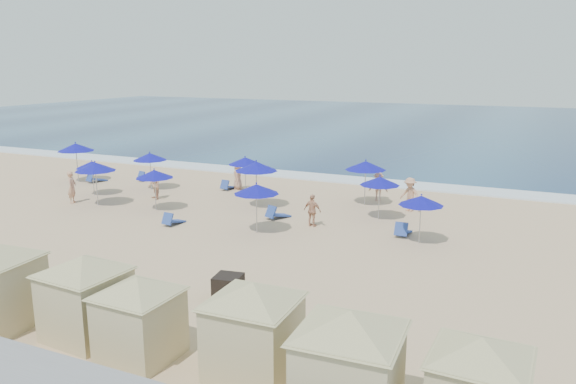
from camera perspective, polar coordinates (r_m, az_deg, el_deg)
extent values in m
plane|color=#CFAD83|center=(26.22, -9.45, -4.61)|extent=(160.00, 160.00, 0.00)
cube|color=navy|center=(77.32, 14.12, 6.66)|extent=(160.00, 80.00, 0.06)
cube|color=white|center=(39.57, 3.19, 1.51)|extent=(160.00, 2.50, 0.08)
cube|color=black|center=(19.21, -6.09, -9.68)|extent=(1.01, 1.01, 0.88)
cube|color=#C8B889|center=(17.52, -19.80, -10.72)|extent=(2.12, 2.12, 1.99)
cube|color=tan|center=(17.16, -20.05, -7.66)|extent=(2.23, 2.23, 0.08)
pyramid|color=tan|center=(17.00, -20.18, -6.09)|extent=(4.35, 4.35, 0.50)
cube|color=#C8B889|center=(15.97, -14.80, -13.01)|extent=(1.90, 1.90, 1.84)
cube|color=tan|center=(15.60, -14.99, -9.95)|extent=(1.99, 1.99, 0.07)
pyramid|color=tan|center=(15.43, -15.09, -8.37)|extent=(4.04, 4.04, 0.46)
cube|color=#C8B889|center=(14.64, -3.52, -14.66)|extent=(2.09, 2.09, 2.03)
cube|color=tan|center=(14.21, -3.58, -11.03)|extent=(2.19, 2.19, 0.08)
pyramid|color=tan|center=(14.01, -3.61, -9.13)|extent=(4.44, 4.44, 0.51)
cube|color=#C8B889|center=(13.05, 6.20, -18.19)|extent=(2.21, 2.21, 2.11)
cube|color=tan|center=(12.55, 6.31, -14.05)|extent=(2.32, 2.32, 0.08)
pyramid|color=tan|center=(12.32, 6.37, -11.86)|extent=(4.62, 4.62, 0.53)
cube|color=tan|center=(12.65, 19.00, -15.68)|extent=(2.04, 2.04, 0.07)
pyramid|color=tan|center=(12.44, 19.16, -13.77)|extent=(4.11, 4.11, 0.47)
cylinder|color=#A5A8AD|center=(40.53, -20.62, 2.48)|extent=(0.06, 0.06, 2.18)
cone|color=#0D0D96|center=(40.34, -20.76, 4.28)|extent=(2.40, 2.40, 0.52)
sphere|color=#0D0D96|center=(40.30, -20.80, 4.72)|extent=(0.09, 0.09, 0.09)
cylinder|color=#A5A8AD|center=(36.09, -19.17, 1.05)|extent=(0.05, 0.05, 1.73)
cone|color=#0D0D96|center=(35.91, -19.29, 2.65)|extent=(1.91, 1.91, 0.41)
sphere|color=#0D0D96|center=(35.87, -19.32, 3.04)|extent=(0.07, 0.07, 0.07)
cylinder|color=#A5A8AD|center=(36.69, -13.77, 1.74)|extent=(0.05, 0.05, 1.93)
cone|color=#0D0D96|center=(36.50, -13.87, 3.50)|extent=(2.14, 2.14, 0.46)
sphere|color=#0D0D96|center=(36.45, -13.89, 3.94)|extent=(0.08, 0.08, 0.08)
cylinder|color=#A5A8AD|center=(33.30, -18.85, 0.41)|extent=(0.05, 0.05, 2.04)
cone|color=#0D0D96|center=(33.07, -19.00, 2.45)|extent=(2.25, 2.25, 0.48)
sphere|color=#0D0D96|center=(33.03, -19.04, 2.95)|extent=(0.09, 0.09, 0.09)
cylinder|color=#A5A8AD|center=(34.53, -4.35, 1.35)|extent=(0.05, 0.05, 1.88)
cone|color=#0D0D96|center=(34.33, -4.38, 3.17)|extent=(2.07, 2.07, 0.44)
sphere|color=#0D0D96|center=(34.28, -4.39, 3.62)|extent=(0.08, 0.08, 0.08)
cylinder|color=#A5A8AD|center=(31.34, -13.32, -0.16)|extent=(0.05, 0.05, 1.85)
cone|color=#0D0D96|center=(31.12, -13.42, 1.80)|extent=(2.04, 2.04, 0.44)
sphere|color=#0D0D96|center=(31.08, -13.45, 2.28)|extent=(0.08, 0.08, 0.08)
cylinder|color=#A5A8AD|center=(31.06, -3.21, 0.32)|extent=(0.06, 0.06, 2.14)
cone|color=#0D0D96|center=(30.81, -3.24, 2.62)|extent=(2.36, 2.36, 0.51)
sphere|color=#0D0D96|center=(30.76, -3.25, 3.19)|extent=(0.09, 0.09, 0.09)
cylinder|color=#A5A8AD|center=(26.43, -3.20, -2.12)|extent=(0.05, 0.05, 1.94)
cone|color=#0D0D96|center=(26.16, -3.23, 0.31)|extent=(2.14, 2.14, 0.46)
sphere|color=#0D0D96|center=(26.10, -3.24, 0.91)|extent=(0.08, 0.08, 0.08)
cylinder|color=#A5A8AD|center=(31.90, 7.83, 0.51)|extent=(0.05, 0.05, 2.08)
cone|color=#0D0D96|center=(31.67, 7.89, 2.69)|extent=(2.30, 2.30, 0.49)
sphere|color=#0D0D96|center=(31.62, 7.91, 3.23)|extent=(0.09, 0.09, 0.09)
cylinder|color=#A5A8AD|center=(29.07, 9.23, -0.99)|extent=(0.05, 0.05, 1.84)
cone|color=#0D0D96|center=(28.84, 9.31, 1.12)|extent=(2.04, 2.04, 0.44)
sphere|color=#0D0D96|center=(28.78, 9.33, 1.64)|extent=(0.08, 0.08, 0.08)
cylinder|color=#A5A8AD|center=(25.52, 13.26, -3.16)|extent=(0.05, 0.05, 1.80)
cone|color=#0D0D96|center=(25.26, 13.38, -0.84)|extent=(1.98, 1.98, 0.43)
sphere|color=#0D0D96|center=(25.20, 13.41, -0.26)|extent=(0.08, 0.08, 0.08)
cube|color=#294599|center=(40.25, -18.81, 1.22)|extent=(0.89, 1.37, 0.35)
cube|color=#294599|center=(39.93, -19.47, 1.46)|extent=(0.66, 0.48, 0.61)
cube|color=#294599|center=(39.85, -14.11, 1.40)|extent=(0.84, 1.31, 0.33)
cube|color=#294599|center=(39.50, -14.71, 1.63)|extent=(0.63, 0.46, 0.59)
cube|color=#294599|center=(36.04, -5.98, 0.53)|extent=(0.66, 1.22, 0.32)
cube|color=#294599|center=(35.60, -6.45, 0.76)|extent=(0.58, 0.37, 0.57)
cube|color=#294599|center=(28.57, -11.47, -2.90)|extent=(0.65, 1.22, 0.33)
cube|color=#294599|center=(28.15, -12.14, -2.67)|extent=(0.58, 0.37, 0.58)
cube|color=#294599|center=(29.09, -0.94, -2.34)|extent=(1.05, 1.41, 0.35)
cube|color=#294599|center=(28.69, -1.75, -2.03)|extent=(0.69, 0.56, 0.62)
cube|color=#294599|center=(26.81, 11.65, -3.93)|extent=(0.61, 1.27, 0.35)
cube|color=#294599|center=(26.24, 11.42, -3.71)|extent=(0.60, 0.35, 0.61)
imported|color=tan|center=(34.44, -21.09, 0.47)|extent=(0.69, 0.80, 1.86)
imported|color=tan|center=(33.93, -13.45, 0.72)|extent=(1.07, 1.03, 1.74)
imported|color=tan|center=(27.47, 2.50, -1.90)|extent=(0.99, 0.52, 1.60)
imported|color=tan|center=(30.99, 12.26, -0.25)|extent=(1.38, 1.15, 1.85)
imported|color=tan|center=(35.87, -5.13, 1.70)|extent=(0.89, 1.04, 1.79)
imported|color=tan|center=(33.09, 9.16, 0.56)|extent=(1.18, 0.81, 1.69)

